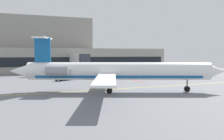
{
  "coord_description": "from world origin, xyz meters",
  "views": [
    {
      "loc": [
        -15.41,
        -33.2,
        6.03
      ],
      "look_at": [
        -0.5,
        5.78,
        3.0
      ],
      "focal_mm": 36.52,
      "sensor_mm": 36.0,
      "label": 1
    }
  ],
  "objects_px": {
    "regional_jet": "(115,71)",
    "belt_loader": "(31,73)",
    "baggage_tug": "(105,73)",
    "pushback_tractor": "(64,76)"
  },
  "relations": [
    {
      "from": "baggage_tug",
      "to": "pushback_tractor",
      "type": "bearing_deg",
      "value": -159.55
    },
    {
      "from": "regional_jet",
      "to": "belt_loader",
      "type": "distance_m",
      "value": 31.56
    },
    {
      "from": "regional_jet",
      "to": "baggage_tug",
      "type": "relative_size",
      "value": 7.8
    },
    {
      "from": "regional_jet",
      "to": "belt_loader",
      "type": "height_order",
      "value": "regional_jet"
    },
    {
      "from": "baggage_tug",
      "to": "pushback_tractor",
      "type": "relative_size",
      "value": 1.14
    },
    {
      "from": "regional_jet",
      "to": "pushback_tractor",
      "type": "xyz_separation_m",
      "value": [
        -5.08,
        17.95,
        -2.27
      ]
    },
    {
      "from": "baggage_tug",
      "to": "pushback_tractor",
      "type": "height_order",
      "value": "pushback_tractor"
    },
    {
      "from": "baggage_tug",
      "to": "belt_loader",
      "type": "xyz_separation_m",
      "value": [
        -17.74,
        7.12,
        0.06
      ]
    },
    {
      "from": "baggage_tug",
      "to": "pushback_tractor",
      "type": "xyz_separation_m",
      "value": [
        -10.97,
        -4.09,
        0.05
      ]
    },
    {
      "from": "pushback_tractor",
      "to": "belt_loader",
      "type": "xyz_separation_m",
      "value": [
        -6.77,
        11.21,
        0.01
      ]
    }
  ]
}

